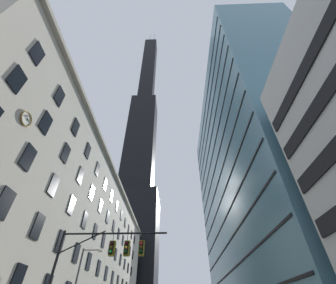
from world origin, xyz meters
name	(u,v)px	position (x,y,z in m)	size (l,w,h in m)	color
station_building	(64,242)	(-19.49, 31.29, 13.12)	(17.66, 74.59, 26.27)	beige
dark_skyscraper	(139,163)	(-16.87, 83.06, 66.78)	(22.26, 22.26, 220.55)	black
glass_office_midrise	(248,176)	(18.20, 30.49, 26.51)	(14.51, 51.34, 53.03)	teal
traffic_signal_mast	(106,256)	(-3.50, 5.74, 5.17)	(8.32, 0.63, 6.87)	black
street_lamppost	(79,281)	(-8.04, 13.50, 4.58)	(2.23, 0.32, 7.44)	#47474C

